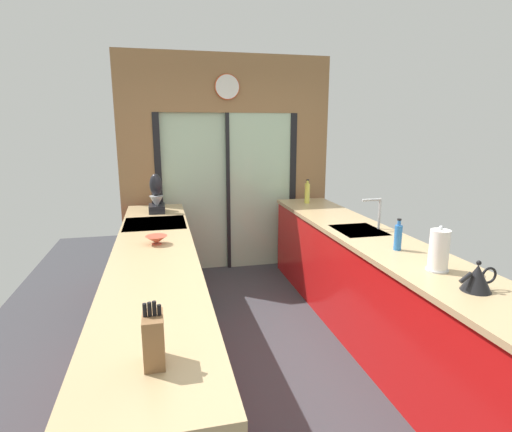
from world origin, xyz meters
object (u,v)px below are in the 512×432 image
knife_block (154,339)px  soap_bottle_near (398,237)px  soap_bottle_far (307,193)px  mixing_bowl (156,240)px  oven_range (158,268)px  paper_towel_roll (439,251)px  kettle (477,278)px  stand_mixer (156,197)px

knife_block → soap_bottle_near: knife_block is taller
knife_block → soap_bottle_far: (1.78, 3.09, 0.02)m
mixing_bowl → oven_range: bearing=91.4°
soap_bottle_near → paper_towel_roll: paper_towel_roll is taller
kettle → oven_range: bearing=130.3°
soap_bottle_near → knife_block: bearing=-147.6°
mixing_bowl → kettle: bearing=-37.6°
soap_bottle_near → mixing_bowl: bearing=162.1°
oven_range → knife_block: bearing=-89.6°
oven_range → mixing_bowl: 0.90m
stand_mixer → kettle: 3.19m
mixing_bowl → paper_towel_roll: bearing=-30.2°
oven_range → soap_bottle_near: bearing=-36.3°
stand_mixer → soap_bottle_far: size_ratio=1.45×
soap_bottle_far → knife_block: bearing=-119.9°
oven_range → paper_towel_roll: size_ratio=3.05×
mixing_bowl → stand_mixer: bearing=90.0°
kettle → soap_bottle_near: (-0.00, 0.80, 0.03)m
soap_bottle_far → mixing_bowl: bearing=-142.0°
stand_mixer → kettle: (1.78, -2.65, -0.08)m
soap_bottle_near → paper_towel_roll: 0.46m
mixing_bowl → knife_block: 1.70m
stand_mixer → soap_bottle_far: bearing=3.7°
mixing_bowl → stand_mixer: stand_mixer is taller
stand_mixer → soap_bottle_far: 1.78m
knife_block → kettle: 1.81m
paper_towel_roll → mixing_bowl: bearing=149.8°
oven_range → kettle: 2.84m
oven_range → soap_bottle_far: (1.80, 0.64, 0.59)m
mixing_bowl → stand_mixer: size_ratio=0.41×
knife_block → stand_mixer: (0.00, 2.98, 0.06)m
oven_range → stand_mixer: stand_mixer is taller
oven_range → kettle: (1.80, -2.12, 0.54)m
paper_towel_roll → soap_bottle_near: bearing=90.0°
oven_range → paper_towel_roll: 2.60m
stand_mixer → mixing_bowl: bearing=-90.0°
oven_range → knife_block: (0.02, -2.45, 0.57)m
stand_mixer → soap_bottle_near: (1.78, -1.85, -0.06)m
soap_bottle_far → kettle: bearing=-90.0°
knife_block → stand_mixer: size_ratio=0.63×
paper_towel_roll → stand_mixer: bearing=127.6°
soap_bottle_near → soap_bottle_far: 1.96m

